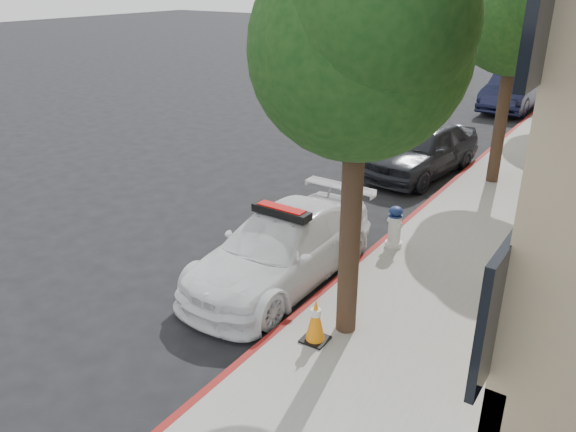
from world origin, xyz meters
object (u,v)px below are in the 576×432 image
at_px(parked_car_mid, 423,149).
at_px(fire_hydrant, 395,227).
at_px(traffic_cone, 316,320).
at_px(police_car, 282,248).
at_px(parked_car_far, 515,90).

height_order(parked_car_mid, fire_hydrant, parked_car_mid).
relative_size(parked_car_mid, traffic_cone, 5.97).
relative_size(police_car, parked_car_far, 0.92).
relative_size(parked_car_far, fire_hydrant, 5.65).
bearing_deg(traffic_cone, parked_car_mid, 101.26).
bearing_deg(parked_car_far, parked_car_mid, -89.45).
relative_size(police_car, parked_car_mid, 1.05).
xyz_separation_m(parked_car_far, fire_hydrant, (1.28, -14.77, -0.23)).
distance_m(fire_hydrant, traffic_cone, 3.53).
bearing_deg(parked_car_mid, fire_hydrant, -67.48).
xyz_separation_m(fire_hydrant, traffic_cone, (0.32, -3.51, -0.07)).
bearing_deg(traffic_cone, police_car, 137.74).
distance_m(parked_car_far, fire_hydrant, 14.83).
xyz_separation_m(parked_car_mid, fire_hydrant, (1.35, -4.89, -0.15)).
bearing_deg(parked_car_far, traffic_cone, -84.04).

